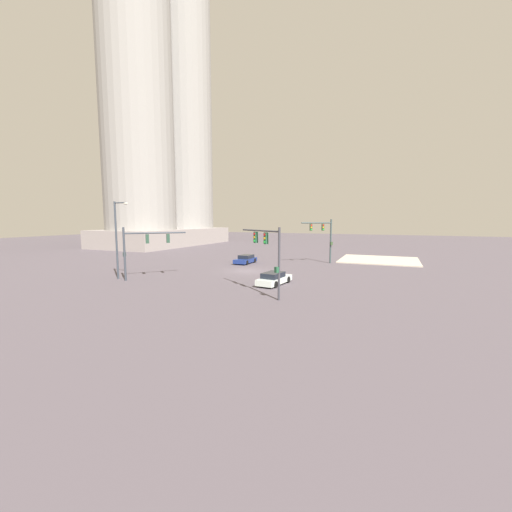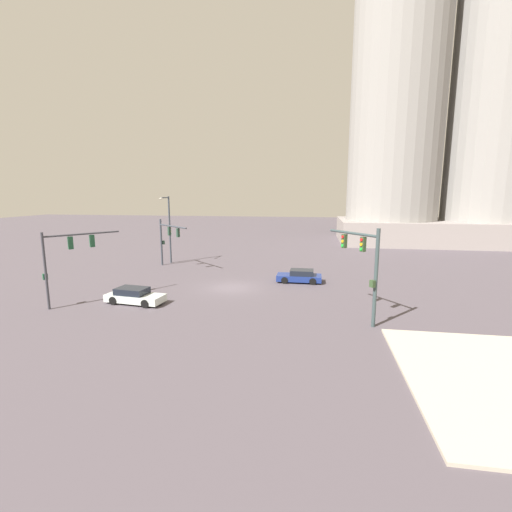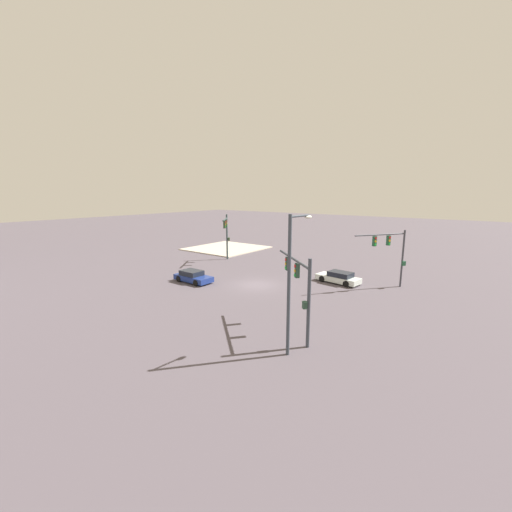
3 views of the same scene
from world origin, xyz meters
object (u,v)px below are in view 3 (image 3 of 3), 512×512
object	(u,v)px
traffic_signal_near_corner	(226,231)
traffic_signal_opposite_side	(299,281)
sedan_car_approaching	(193,277)
sedan_car_waiting_far	(339,277)
streetlamp_curved_arm	(291,276)
traffic_signal_cross_street	(391,248)

from	to	relation	value
traffic_signal_near_corner	traffic_signal_opposite_side	size ratio (longest dim) A/B	1.15
sedan_car_approaching	sedan_car_waiting_far	xyz separation A→B (m)	(-12.31, -8.84, 0.00)
streetlamp_curved_arm	sedan_car_approaching	xyz separation A→B (m)	(16.09, -7.10, -4.07)
traffic_signal_near_corner	sedan_car_approaching	world-z (taller)	traffic_signal_near_corner
sedan_car_waiting_far	sedan_car_approaching	bearing A→B (deg)	42.70
traffic_signal_near_corner	sedan_car_waiting_far	distance (m)	17.26
traffic_signal_opposite_side	sedan_car_waiting_far	world-z (taller)	traffic_signal_opposite_side
traffic_signal_cross_street	traffic_signal_opposite_side	bearing A→B (deg)	28.34
traffic_signal_cross_street	streetlamp_curved_arm	world-z (taller)	streetlamp_curved_arm
traffic_signal_cross_street	traffic_signal_near_corner	bearing A→B (deg)	-55.69
traffic_signal_cross_street	streetlamp_curved_arm	distance (m)	17.14
streetlamp_curved_arm	sedan_car_waiting_far	distance (m)	16.88
traffic_signal_opposite_side	traffic_signal_cross_street	world-z (taller)	traffic_signal_cross_street
traffic_signal_cross_street	sedan_car_waiting_far	distance (m)	5.85
streetlamp_curved_arm	traffic_signal_near_corner	bearing A→B (deg)	55.61
traffic_signal_cross_street	streetlamp_curved_arm	xyz separation A→B (m)	(0.83, 17.11, 0.66)
streetlamp_curved_arm	sedan_car_waiting_far	xyz separation A→B (m)	(3.78, -15.94, -4.07)
traffic_signal_near_corner	traffic_signal_cross_street	world-z (taller)	traffic_signal_near_corner
traffic_signal_opposite_side	traffic_signal_cross_street	size ratio (longest dim) A/B	0.97
streetlamp_curved_arm	sedan_car_waiting_far	world-z (taller)	streetlamp_curved_arm
traffic_signal_near_corner	sedan_car_approaching	bearing A→B (deg)	-12.50
sedan_car_approaching	sedan_car_waiting_far	size ratio (longest dim) A/B	0.91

